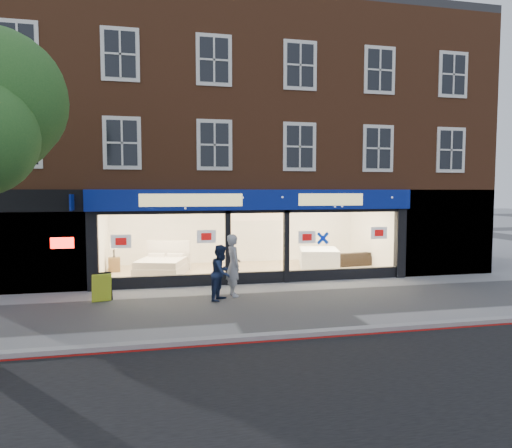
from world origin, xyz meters
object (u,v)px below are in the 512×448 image
object	(u,v)px
display_bed	(162,265)
pedestrian_grey	(233,265)
sofa	(351,259)
pedestrian_blue	(221,273)
a_board	(102,287)
mattress_stack	(319,258)

from	to	relation	value
display_bed	pedestrian_grey	distance (m)	4.33
pedestrian_grey	sofa	bearing A→B (deg)	-60.84
display_bed	pedestrian_blue	size ratio (longest dim) A/B	1.49
pedestrian_blue	a_board	bearing A→B (deg)	110.83
display_bed	sofa	bearing A→B (deg)	19.31
mattress_stack	a_board	xyz separation A→B (m)	(-8.15, -3.89, -0.05)
mattress_stack	pedestrian_grey	bearing A→B (deg)	-136.97
pedestrian_grey	pedestrian_blue	distance (m)	0.68
mattress_stack	sofa	distance (m)	1.51
sofa	a_board	xyz separation A→B (m)	(-9.65, -4.00, 0.05)
mattress_stack	pedestrian_blue	world-z (taller)	pedestrian_blue
mattress_stack	pedestrian_blue	bearing A→B (deg)	-136.48
mattress_stack	display_bed	bearing A→B (deg)	-177.96
sofa	pedestrian_blue	distance (m)	7.71
display_bed	sofa	world-z (taller)	display_bed
sofa	a_board	size ratio (longest dim) A/B	2.26
mattress_stack	a_board	distance (m)	9.03
mattress_stack	sofa	xyz separation A→B (m)	(1.50, 0.12, -0.10)
display_bed	sofa	distance (m)	7.87
display_bed	pedestrian_blue	xyz separation A→B (m)	(1.67, -4.23, 0.40)
a_board	pedestrian_blue	world-z (taller)	pedestrian_blue
sofa	pedestrian_grey	bearing A→B (deg)	28.31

